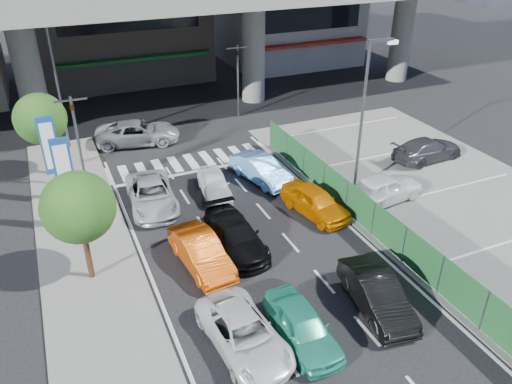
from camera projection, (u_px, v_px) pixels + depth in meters
name	position (u px, v px, depth m)	size (l,w,h in m)	color
ground	(289.00, 292.00, 19.71)	(120.00, 120.00, 0.00)	black
parking_lot	(465.00, 209.00, 25.15)	(12.00, 28.00, 0.06)	slate
sidewalk_left	(92.00, 277.00, 20.42)	(4.00, 30.00, 0.12)	slate
fence_run	(387.00, 230.00, 21.93)	(0.16, 22.00, 1.80)	#1C5428
traffic_light_left	(74.00, 120.00, 25.21)	(1.60, 1.24, 5.20)	#595B60
traffic_light_right	(238.00, 63.00, 34.91)	(1.60, 1.24, 5.20)	#595B60
street_lamp_right	(366.00, 106.00, 24.70)	(1.65, 0.22, 8.00)	#595B60
street_lamp_left	(59.00, 74.00, 29.55)	(1.65, 0.22, 8.00)	#595B60
signboard_near	(64.00, 172.00, 22.08)	(0.80, 0.14, 4.70)	#595B60
signboard_far	(50.00, 148.00, 24.34)	(0.80, 0.14, 4.70)	#595B60
tree_near	(78.00, 208.00, 18.80)	(2.80, 2.80, 4.80)	#382314
tree_far	(40.00, 119.00, 26.91)	(2.80, 2.80, 4.80)	#382314
sedan_white_mid_left	(244.00, 334.00, 16.92)	(2.05, 4.44, 1.23)	silver
taxi_teal_mid	(302.00, 326.00, 17.17)	(1.55, 3.86, 1.31)	teal
hatch_black_mid_right	(377.00, 294.00, 18.57)	(1.46, 4.19, 1.38)	black
taxi_orange_left	(201.00, 252.00, 20.87)	(1.46, 4.19, 1.38)	#BC4509
sedan_black_mid	(235.00, 235.00, 22.03)	(1.87, 4.61, 1.34)	black
taxi_orange_right	(315.00, 202.00, 24.53)	(1.63, 4.05, 1.38)	#C46500
wagon_silver_front_left	(152.00, 195.00, 25.17)	(2.23, 4.83, 1.34)	#B5B9BD
sedan_white_front_mid	(214.00, 184.00, 26.30)	(1.45, 3.61, 1.23)	white
kei_truck_front_right	(261.00, 169.00, 27.64)	(1.46, 4.19, 1.38)	#61A8F5
crossing_wagon_silver	(138.00, 133.00, 32.14)	(2.44, 5.30, 1.47)	#AFB2B6
parked_sedan_white	(383.00, 188.00, 25.45)	(1.80, 4.47, 1.52)	white
parked_sedan_dgrey	(427.00, 149.00, 29.88)	(1.88, 4.64, 1.35)	#343338
traffic_cone	(340.00, 195.00, 25.66)	(0.37, 0.37, 0.72)	#FE4F0E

